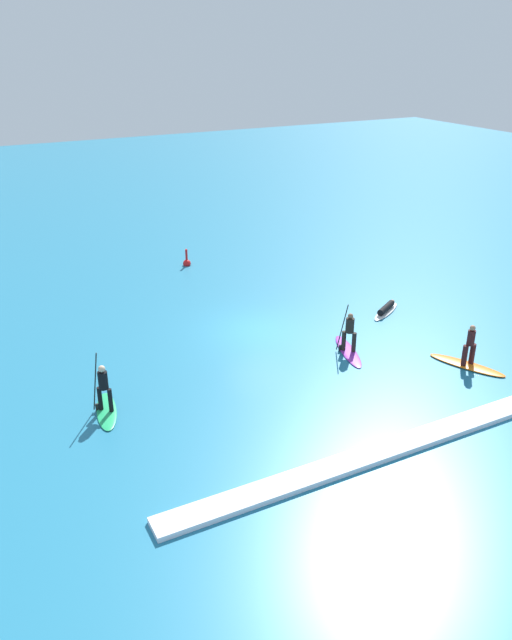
{
  "coord_description": "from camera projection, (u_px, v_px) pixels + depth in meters",
  "views": [
    {
      "loc": [
        -11.82,
        -23.03,
        12.35
      ],
      "look_at": [
        0.0,
        0.0,
        0.5
      ],
      "focal_mm": 35.16,
      "sensor_mm": 36.0,
      "label": 1
    }
  ],
  "objects": [
    {
      "name": "surfer_on_white_board",
      "position": [
        386.0,
        309.0,
        30.43
      ],
      "size": [
        2.48,
        1.77,
        0.41
      ],
      "rotation": [
        0.0,
        0.0,
        0.53
      ],
      "color": "white",
      "rests_on": "ground_plane"
    },
    {
      "name": "wave_crest",
      "position": [
        397.0,
        446.0,
        20.45
      ],
      "size": [
        16.73,
        0.9,
        0.18
      ],
      "primitive_type": "cube",
      "color": "white",
      "rests_on": "ground_plane"
    },
    {
      "name": "marker_buoy",
      "position": [
        187.0,
        263.0,
        36.62
      ],
      "size": [
        0.46,
        0.46,
        1.09
      ],
      "color": "red",
      "rests_on": "ground_plane"
    },
    {
      "name": "surfer_on_orange_board",
      "position": [
        468.0,
        357.0,
        25.39
      ],
      "size": [
        1.98,
        3.15,
        1.84
      ],
      "rotation": [
        0.0,
        0.0,
        2.01
      ],
      "color": "orange",
      "rests_on": "ground_plane"
    },
    {
      "name": "surfer_on_green_board",
      "position": [
        105.0,
        399.0,
        22.22
      ],
      "size": [
        1.22,
        2.67,
        2.35
      ],
      "rotation": [
        0.0,
        0.0,
        1.36
      ],
      "color": "#23B266",
      "rests_on": "ground_plane"
    },
    {
      "name": "ground_plane",
      "position": [
        256.0,
        330.0,
        28.68
      ],
      "size": [
        120.0,
        120.0,
        0.0
      ],
      "primitive_type": "plane",
      "color": "teal",
      "rests_on": "ground"
    },
    {
      "name": "surfer_on_purple_board",
      "position": [
        349.0,
        340.0,
        26.47
      ],
      "size": [
        1.5,
        3.08,
        2.17
      ],
      "rotation": [
        0.0,
        0.0,
        1.27
      ],
      "color": "purple",
      "rests_on": "ground_plane"
    }
  ]
}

